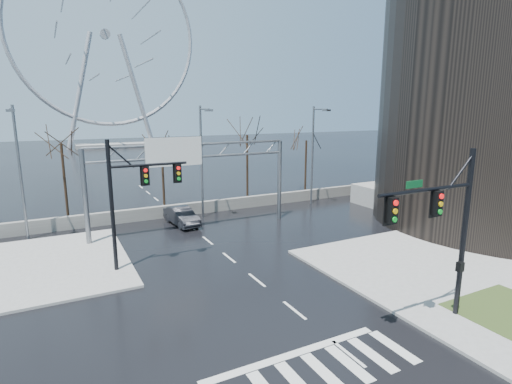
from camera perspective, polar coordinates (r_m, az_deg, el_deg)
ground at (r=20.49m, az=5.52°, el=-16.47°), size 260.00×260.00×0.00m
sidewalk_right_ext at (r=27.97m, az=20.89°, el=-9.15°), size 12.00×10.00×0.15m
sidewalk_far at (r=28.75m, az=-28.18°, el=-9.22°), size 10.00×12.00×0.15m
grass_strip at (r=23.48m, az=32.33°, el=-14.09°), size 5.00×4.00×0.02m
tower_podium at (r=46.11m, az=31.29°, el=-0.86°), size 22.00×18.00×2.00m
barrier_wall at (r=37.59m, az=-11.25°, el=-2.56°), size 52.00×0.50×1.10m
signal_mast_near at (r=19.31m, az=25.56°, el=-3.81°), size 5.52×0.41×8.00m
signal_mast_far at (r=24.87m, az=-17.42°, el=-0.04°), size 4.72×0.41×8.00m
sign_gantry at (r=31.86m, az=-9.66°, el=3.44°), size 16.36×0.40×7.60m
streetlight_left at (r=33.53m, az=-30.79°, el=3.59°), size 0.50×2.55×10.00m
streetlight_mid at (r=35.54m, az=-7.64°, el=5.49°), size 0.50×2.55×10.00m
streetlight_right at (r=41.16m, az=8.36°, el=6.30°), size 0.50×2.55×10.00m
tree_left at (r=38.78m, az=-25.99°, el=5.06°), size 3.75×3.75×7.50m
tree_center at (r=41.07m, az=-13.28°, el=5.10°), size 3.25×3.25×6.50m
tree_right at (r=43.13m, az=-1.27°, el=7.10°), size 3.90×3.90×7.80m
tree_far_right at (r=47.68m, az=7.18°, el=6.48°), size 3.40×3.40×6.80m
ferris_wheel at (r=112.32m, az=-20.70°, el=19.39°), size 45.00×6.00×50.91m
car at (r=34.63m, az=-10.57°, el=-3.41°), size 2.11×4.75×1.51m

